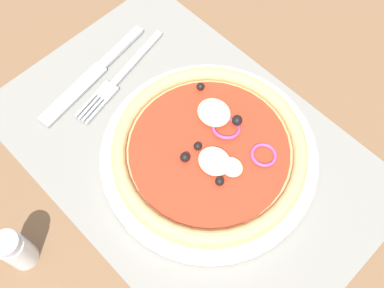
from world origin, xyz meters
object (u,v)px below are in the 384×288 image
Objects in this scene: knife at (93,75)px; plate at (209,156)px; pizza at (210,149)px; pepper_shaker at (16,250)px; fork at (118,79)px.

plate is at bearing 88.41° from knife.
plate is at bearing 93.34° from pizza.
knife is at bearing 6.72° from plate.
fork is at bearing -64.78° from pepper_shaker.
pizza reaches higher than plate.
knife is 2.99× the size of pepper_shaker.
plate reaches higher than knife.
plate is at bearing -104.53° from pepper_shaker.
fork is 26.25cm from pepper_shaker.
pizza is 1.35× the size of fork.
plate reaches higher than fork.
plate is 1.13× the size of pizza.
pepper_shaker is at bearing 75.52° from pizza.
knife reaches higher than fork.
pizza is at bearing 80.17° from fork.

